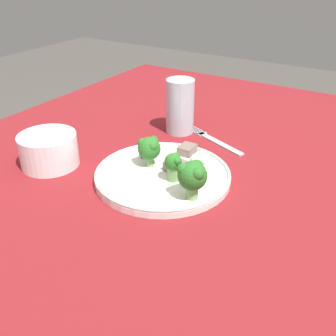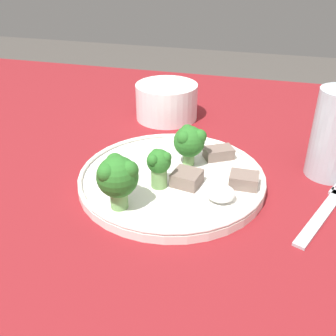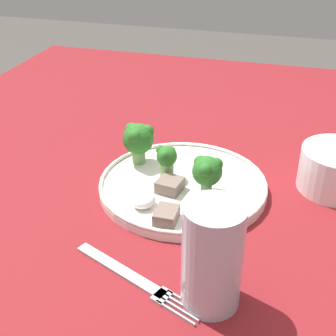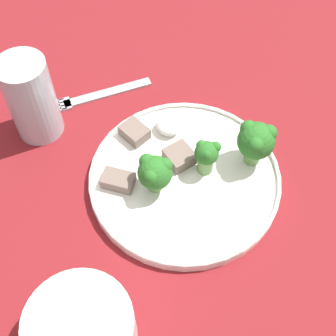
% 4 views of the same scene
% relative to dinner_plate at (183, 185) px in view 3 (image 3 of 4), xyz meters
% --- Properties ---
extents(table, '(1.38, 1.11, 0.77)m').
position_rel_dinner_plate_xyz_m(table, '(0.02, -0.03, -0.10)').
color(table, maroon).
rests_on(table, ground_plane).
extents(dinner_plate, '(0.26, 0.26, 0.02)m').
position_rel_dinner_plate_xyz_m(dinner_plate, '(0.00, 0.00, 0.00)').
color(dinner_plate, white).
rests_on(dinner_plate, table).
extents(fork, '(0.09, 0.19, 0.00)m').
position_rel_dinner_plate_xyz_m(fork, '(0.21, -0.01, -0.01)').
color(fork, '#B2B2B7').
rests_on(fork, table).
extents(drinking_glass, '(0.07, 0.07, 0.13)m').
position_rel_dinner_plate_xyz_m(drinking_glass, '(0.22, 0.09, 0.05)').
color(drinking_glass, '#B2C1CC').
rests_on(drinking_glass, table).
extents(broccoli_floret_near_rim_left, '(0.05, 0.05, 0.06)m').
position_rel_dinner_plate_xyz_m(broccoli_floret_near_rim_left, '(0.02, 0.04, 0.04)').
color(broccoli_floret_near_rim_left, '#709E56').
rests_on(broccoli_floret_near_rim_left, dinner_plate).
extents(broccoli_floret_center_left, '(0.03, 0.03, 0.06)m').
position_rel_dinner_plate_xyz_m(broccoli_floret_center_left, '(-0.01, -0.03, 0.04)').
color(broccoli_floret_center_left, '#709E56').
rests_on(broccoli_floret_center_left, dinner_plate).
extents(broccoli_floret_back_left, '(0.05, 0.05, 0.07)m').
position_rel_dinner_plate_xyz_m(broccoli_floret_back_left, '(-0.04, -0.09, 0.05)').
color(broccoli_floret_back_left, '#709E56').
rests_on(broccoli_floret_back_left, dinner_plate).
extents(meat_slice_front_slice, '(0.04, 0.03, 0.02)m').
position_rel_dinner_plate_xyz_m(meat_slice_front_slice, '(0.10, 0.00, 0.01)').
color(meat_slice_front_slice, '#756056').
rests_on(meat_slice_front_slice, dinner_plate).
extents(meat_slice_middle_slice, '(0.04, 0.04, 0.02)m').
position_rel_dinner_plate_xyz_m(meat_slice_middle_slice, '(0.02, -0.01, 0.01)').
color(meat_slice_middle_slice, '#756056').
rests_on(meat_slice_middle_slice, dinner_plate).
extents(meat_slice_rear_slice, '(0.05, 0.04, 0.02)m').
position_rel_dinner_plate_xyz_m(meat_slice_rear_slice, '(0.05, 0.07, 0.01)').
color(meat_slice_rear_slice, '#756056').
rests_on(meat_slice_rear_slice, dinner_plate).
extents(sauce_dollop, '(0.04, 0.03, 0.02)m').
position_rel_dinner_plate_xyz_m(sauce_dollop, '(0.07, -0.04, 0.01)').
color(sauce_dollop, white).
rests_on(sauce_dollop, dinner_plate).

